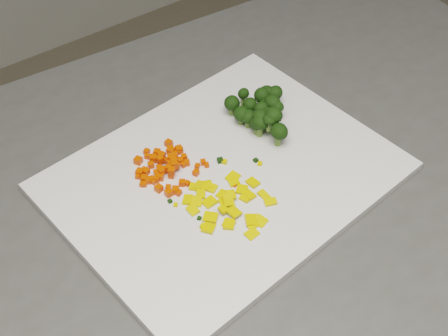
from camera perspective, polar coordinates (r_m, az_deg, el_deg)
counter_block at (r=1.17m, az=2.55°, el=-15.06°), size 1.01×0.74×0.90m
cutting_board at (r=0.79m, az=0.00°, el=-0.77°), size 0.43×0.35×0.01m
carrot_pile at (r=0.78m, az=-4.87°, el=0.48°), size 0.09×0.09×0.03m
pepper_pile at (r=0.74m, az=0.51°, el=-3.20°), size 0.10×0.10×0.01m
broccoli_pile at (r=0.83m, az=3.40°, el=5.06°), size 0.11×0.11×0.05m
carrot_cube_0 at (r=0.77m, az=-7.32°, el=-1.48°), size 0.01×0.01×0.01m
carrot_cube_1 at (r=0.79m, az=-6.71°, el=0.27°), size 0.01×0.01×0.01m
carrot_cube_2 at (r=0.78m, az=-4.84°, el=-0.66°), size 0.01×0.01×0.01m
carrot_cube_3 at (r=0.79m, az=-7.27°, el=-0.20°), size 0.01×0.01×0.01m
carrot_cube_4 at (r=0.78m, az=-6.68°, el=-1.03°), size 0.01×0.01×0.01m
carrot_cube_5 at (r=0.77m, az=-6.87°, el=-1.16°), size 0.01×0.01×0.01m
carrot_cube_6 at (r=0.80m, az=-6.51°, el=0.89°), size 0.01×0.01×0.01m
carrot_cube_7 at (r=0.79m, az=-4.59°, el=1.21°), size 0.01×0.01×0.01m
carrot_cube_8 at (r=0.81m, az=-4.93°, el=1.70°), size 0.01×0.01×0.01m
carrot_cube_9 at (r=0.78m, az=-4.62°, el=0.67°), size 0.01×0.01×0.01m
carrot_cube_10 at (r=0.80m, az=-3.66°, el=1.01°), size 0.01×0.01×0.01m
carrot_cube_11 at (r=0.79m, az=-5.93°, el=-0.02°), size 0.01×0.01×0.01m
carrot_cube_12 at (r=0.78m, az=-5.86°, el=-0.79°), size 0.01×0.01×0.01m
carrot_cube_13 at (r=0.79m, az=-5.85°, el=0.80°), size 0.01×0.01×0.01m
carrot_cube_14 at (r=0.80m, az=-5.82°, el=0.98°), size 0.01×0.01×0.01m
carrot_cube_15 at (r=0.80m, az=-6.03°, el=0.77°), size 0.01×0.01×0.01m
carrot_cube_16 at (r=0.80m, az=-7.86°, el=0.68°), size 0.01×0.01×0.01m
carrot_cube_17 at (r=0.78m, az=-7.13°, el=-0.35°), size 0.01×0.01×0.01m
carrot_cube_18 at (r=0.78m, az=-4.25°, el=0.21°), size 0.01×0.01×0.01m
carrot_cube_19 at (r=0.77m, az=-3.38°, el=-1.41°), size 0.01×0.01×0.01m
carrot_cube_20 at (r=0.78m, az=-5.44°, el=-0.15°), size 0.01×0.01×0.01m
carrot_cube_21 at (r=0.79m, az=-7.63°, el=-0.28°), size 0.01×0.01×0.01m
carrot_cube_22 at (r=0.78m, az=-4.96°, el=0.47°), size 0.01×0.01×0.01m
carrot_cube_23 at (r=0.81m, az=-6.14°, el=1.42°), size 0.01×0.01×0.01m
carrot_cube_24 at (r=0.78m, az=-4.56°, el=0.34°), size 0.01×0.01×0.01m
carrot_cube_25 at (r=0.77m, az=-6.44°, el=-1.24°), size 0.01×0.01×0.01m
carrot_cube_26 at (r=0.78m, az=-5.08°, el=-0.01°), size 0.01×0.01×0.01m
carrot_cube_27 at (r=0.80m, az=-5.77°, el=1.21°), size 0.01×0.01×0.01m
carrot_cube_28 at (r=0.78m, az=-4.47°, el=0.39°), size 0.01×0.01×0.01m
carrot_cube_29 at (r=0.78m, az=-7.71°, el=-0.40°), size 0.01×0.01×0.01m
carrot_cube_30 at (r=0.79m, az=-4.55°, el=1.05°), size 0.01×0.01×0.01m
carrot_cube_31 at (r=0.80m, az=-7.05°, el=1.07°), size 0.01×0.01×0.01m
carrot_cube_32 at (r=0.77m, az=-7.48°, el=-1.49°), size 0.01×0.01×0.01m
carrot_cube_33 at (r=0.78m, az=-7.90°, el=-0.77°), size 0.01×0.01×0.01m
carrot_cube_34 at (r=0.79m, az=-5.72°, el=1.16°), size 0.01×0.01×0.01m
carrot_cube_35 at (r=0.79m, az=-4.73°, el=0.29°), size 0.01×0.01×0.01m
carrot_cube_36 at (r=0.81m, az=-4.13°, el=1.70°), size 0.01×0.01×0.01m
carrot_cube_37 at (r=0.78m, az=-2.59°, el=-0.43°), size 0.01×0.01×0.01m
carrot_cube_38 at (r=0.78m, az=-6.14°, el=-0.48°), size 0.01×0.01×0.01m
carrot_cube_39 at (r=0.80m, az=-5.37°, el=0.67°), size 0.01×0.01×0.01m
carrot_cube_40 at (r=0.81m, az=-4.88°, el=1.55°), size 0.01×0.01×0.01m
carrot_cube_41 at (r=0.78m, az=-7.31°, el=-0.97°), size 0.01×0.01×0.01m
carrot_cube_42 at (r=0.79m, az=-3.72°, el=0.29°), size 0.01×0.01×0.01m
carrot_cube_43 at (r=0.76m, az=-4.44°, el=-2.03°), size 0.01×0.01×0.01m
carrot_cube_44 at (r=0.81m, az=-4.29°, el=1.44°), size 0.01×0.01×0.01m
carrot_cube_45 at (r=0.81m, az=-4.11°, el=1.75°), size 0.01×0.01×0.01m
carrot_cube_46 at (r=0.79m, az=-4.87°, el=0.93°), size 0.01×0.01×0.01m
carrot_cube_47 at (r=0.79m, az=-3.41°, el=0.48°), size 0.01×0.01×0.01m
carrot_cube_48 at (r=0.79m, az=-4.04°, el=0.66°), size 0.01×0.01×0.01m
carrot_cube_49 at (r=0.81m, az=-7.08°, el=1.49°), size 0.01×0.01×0.01m
carrot_cube_50 at (r=0.78m, az=-4.68°, el=0.20°), size 0.01×0.01×0.01m
carrot_cube_51 at (r=0.79m, az=-2.46°, el=0.17°), size 0.01×0.01×0.01m
carrot_cube_52 at (r=0.76m, az=-4.20°, el=-2.25°), size 0.01×0.01×0.01m
carrot_cube_53 at (r=0.79m, az=-1.60°, el=0.28°), size 0.01×0.01×0.01m
carrot_cube_54 at (r=0.76m, az=-5.98°, el=-1.87°), size 0.01×0.01×0.01m
carrot_cube_55 at (r=0.79m, az=-6.69°, el=0.27°), size 0.01×0.01×0.01m
carrot_cube_56 at (r=0.77m, az=-4.82°, el=-0.26°), size 0.01×0.01×0.01m
carrot_cube_57 at (r=0.79m, az=-1.92°, el=0.54°), size 0.01×0.01×0.01m
carrot_cube_58 at (r=0.78m, az=-5.75°, el=-0.31°), size 0.01×0.01×0.01m
carrot_cube_59 at (r=0.81m, az=-4.22°, el=1.79°), size 0.01×0.01×0.01m
carrot_cube_60 at (r=0.82m, az=-5.09°, el=2.27°), size 0.01×0.01×0.01m
carrot_cube_61 at (r=0.77m, az=-7.00°, el=-1.13°), size 0.01×0.01×0.01m
carrot_cube_62 at (r=0.77m, az=-6.18°, el=-0.99°), size 0.01×0.01×0.01m
carrot_cube_63 at (r=0.77m, az=-3.84°, el=-1.37°), size 0.01×0.01×0.01m
carrot_cube_64 at (r=0.76m, az=-5.08°, el=-2.30°), size 0.01×0.01×0.01m
carrot_cube_65 at (r=0.76m, az=-5.11°, el=-1.80°), size 0.01×0.01×0.01m
pepper_chunk_0 at (r=0.77m, az=2.65°, el=-1.33°), size 0.01×0.02×0.01m
pepper_chunk_1 at (r=0.76m, az=2.28°, el=-2.44°), size 0.01×0.02×0.01m
pepper_chunk_2 at (r=0.76m, az=-1.12°, el=-1.85°), size 0.02×0.02×0.01m
pepper_chunk_3 at (r=0.73m, az=0.92°, el=-4.05°), size 0.02×0.02×0.01m
pepper_chunk_4 at (r=0.74m, az=-0.06°, el=-3.81°), size 0.01×0.01×0.01m
pepper_chunk_5 at (r=0.74m, az=-2.87°, el=-3.86°), size 0.01×0.01×0.01m
pepper_chunk_6 at (r=0.75m, az=0.63°, el=-2.45°), size 0.02×0.02×0.00m
pepper_chunk_7 at (r=0.75m, az=-3.34°, el=-2.90°), size 0.02×0.02×0.00m
pepper_chunk_8 at (r=0.76m, az=3.71°, el=-2.52°), size 0.01×0.02×0.00m
pepper_chunk_9 at (r=0.75m, az=0.48°, el=-2.59°), size 0.02×0.02×0.01m
pepper_chunk_10 at (r=0.78m, az=0.83°, el=-0.84°), size 0.02×0.02×0.00m
pepper_chunk_11 at (r=0.75m, az=-1.34°, el=-3.14°), size 0.02×0.01×0.01m
pepper_chunk_12 at (r=0.72m, az=-1.42°, el=-5.51°), size 0.02×0.02×0.01m
pepper_chunk_13 at (r=0.75m, az=2.05°, el=-2.66°), size 0.02×0.02×0.01m
pepper_chunk_14 at (r=0.76m, az=-0.12°, el=-2.45°), size 0.02×0.02×0.00m
pepper_chunk_15 at (r=0.75m, az=4.27°, el=-3.12°), size 0.02×0.01×0.01m
pepper_chunk_16 at (r=0.76m, az=1.64°, el=-1.99°), size 0.02×0.02×0.00m
pepper_chunk_17 at (r=0.76m, az=-2.14°, el=-2.42°), size 0.02×0.02×0.01m
pepper_chunk_18 at (r=0.77m, az=-2.30°, el=-1.62°), size 0.02×0.02×0.01m
pepper_chunk_19 at (r=0.72m, az=2.57°, el=-6.03°), size 0.02×0.01×0.00m
pepper_chunk_20 at (r=0.73m, az=2.64°, el=-5.27°), size 0.01×0.01×0.00m
pepper_chunk_21 at (r=0.77m, az=0.90°, el=-1.26°), size 0.02×0.02×0.01m
pepper_chunk_22 at (r=0.77m, az=-1.66°, el=-1.61°), size 0.02×0.02×0.01m
pepper_chunk_23 at (r=0.73m, az=2.56°, el=-4.80°), size 0.02×0.02×0.01m
pepper_chunk_24 at (r=0.73m, az=3.33°, el=-4.87°), size 0.02×0.02×0.01m
pepper_chunk_25 at (r=0.75m, az=-2.53°, el=-3.08°), size 0.02×0.02×0.01m
pepper_chunk_26 at (r=0.76m, az=-2.62°, el=-1.76°), size 0.02×0.02×0.01m
pepper_chunk_27 at (r=0.73m, az=0.45°, el=-5.11°), size 0.02×0.02×0.01m
pepper_chunk_28 at (r=0.73m, az=0.45°, el=-5.16°), size 0.02×0.02×0.01m
pepper_chunk_29 at (r=0.73m, az=-1.24°, el=-4.54°), size 0.02×0.02×0.01m
pepper_chunk_30 at (r=0.74m, az=0.41°, el=-3.05°), size 0.02×0.02×0.01m
pepper_chunk_31 at (r=0.75m, az=0.16°, el=-3.12°), size 0.02×0.02×0.00m
broccoli_floret_0 at (r=0.83m, az=2.20°, el=4.44°), size 0.03×0.03×0.03m
broccoli_floret_1 at (r=0.86m, az=3.64°, el=5.91°), size 0.02×0.02×0.03m
broccoli_floret_2 at (r=0.84m, az=1.57°, el=4.73°), size 0.03×0.03×0.03m
broccoli_floret_3 at (r=0.86m, az=3.40°, el=6.27°), size 0.03×0.03×0.03m
broccoli_floret_4 at (r=0.85m, az=0.68°, el=5.67°), size 0.03×0.03×0.03m
broccoli_floret_5 at (r=0.85m, az=4.89°, el=5.17°), size 0.02×0.02×0.03m
broccoli_floret_6 at (r=0.87m, az=4.62°, el=6.53°), size 0.03×0.03×0.03m
broccoli_floret_7 at (r=0.87m, az=1.75°, el=6.44°), size 0.02×0.02×0.03m
broccoli_floret_8 at (r=0.83m, az=3.37°, el=5.18°), size 0.03×0.03×0.02m
broccoli_floret_9 at (r=0.85m, az=2.33°, el=5.47°), size 0.03×0.03×0.03m
broccoli_floret_10 at (r=0.82m, az=4.14°, el=4.44°), size 0.03×0.03×0.03m
broccoli_floret_11 at (r=0.81m, az=4.13°, el=4.13°), size 0.02×0.02×0.03m
broccoli_floret_12 at (r=0.82m, az=3.29°, el=4.50°), size 0.03×0.03×0.02m
broccoli_floret_13 at (r=0.81m, az=4.50°, el=4.53°), size 0.03×0.03×0.03m
broccoli_floret_14 at (r=0.82m, az=3.30°, el=3.83°), size 0.03×0.03×0.03m
broccoli_floret_15 at (r=0.83m, az=2.99°, el=3.84°), size 0.03×0.03×0.03m
broccoli_floret_16 at (r=0.85m, az=4.37°, el=5.65°), size 0.03×0.03×0.03m
broccoli_floret_17 at (r=0.87m, az=3.85°, el=6.54°), size 0.03×0.03×0.03m
broccoli_floret_18 at (r=0.83m, az=4.20°, el=4.15°), size 0.03×0.03×0.03m
broccoli_floret_19 at (r=0.81m, az=4.98°, el=2.97°), size 0.03×0.03×0.03m
broccoli_floret_20 at (r=0.83m, az=4.01°, el=4.79°), size 0.02×0.02×0.02m
stray_bit_0 at (r=0.80m, az=2.92°, el=0.71°), size 0.01×0.01×0.00m
stray_bit_1 at (r=0.72m, az=-1.92°, el=-5.34°), size 0.01×0.01×0.00m
stray_bit_2 at (r=0.79m, az=3.31°, el=0.40°), size 0.01×0.01×0.00m
stray_bit_3 at (r=0.73m, az=-2.28°, el=-4.61°), size 0.01×0.01×0.00m
stray_bit_4 at (r=0.80m, az=-4.48°, el=0.76°), size 0.01×0.01×0.00m
stray_bit_5 at (r=0.75m, az=-4.44°, el=-3.38°), size 0.01×0.01×0.00m
stray_bit_6 at (r=0.79m, az=-0.36°, el=0.71°), size 0.01×0.01×0.00m
stray_bit_7 at (r=0.75m, az=-4.96°, el=-3.04°), size 0.00×0.00×0.00m
stray_bit_8 at (r=0.77m, az=0.98°, el=-1.61°), size 0.01×0.01×0.00m
stray_bit_9 at (r=0.79m, az=0.06°, el=0.58°), size 0.01×0.01×0.00m
stray_bit_10 at (r=0.72m, az=-1.00°, el=-5.44°), size 0.01×0.01×0.00m
stray_bit_11 at (r=0.74m, az=0.77°, el=-3.49°), size 0.01×0.01×0.00m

